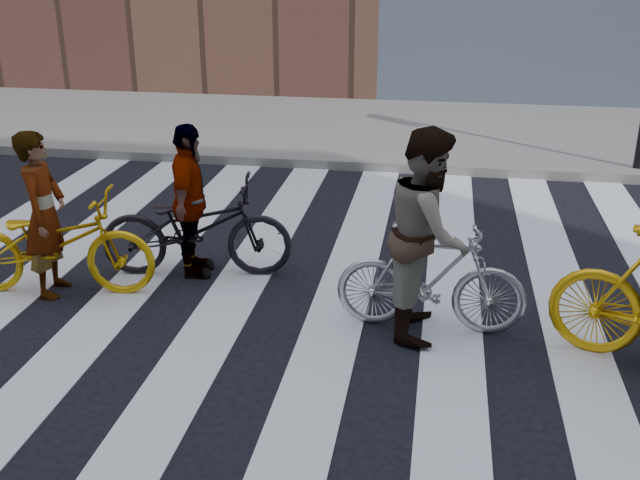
% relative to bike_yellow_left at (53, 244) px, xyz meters
% --- Properties ---
extents(ground, '(100.00, 100.00, 0.00)m').
position_rel_bike_yellow_left_xyz_m(ground, '(2.33, -0.22, -0.53)').
color(ground, black).
rests_on(ground, ground).
extents(sidewalk_far, '(100.00, 5.00, 0.15)m').
position_rel_bike_yellow_left_xyz_m(sidewalk_far, '(2.33, 7.28, -0.46)').
color(sidewalk_far, gray).
rests_on(sidewalk_far, ground).
extents(zebra_crosswalk, '(8.25, 10.00, 0.01)m').
position_rel_bike_yellow_left_xyz_m(zebra_crosswalk, '(2.33, -0.22, -0.53)').
color(zebra_crosswalk, silver).
rests_on(zebra_crosswalk, ground).
extents(bike_yellow_left, '(2.11, 0.98, 1.07)m').
position_rel_bike_yellow_left_xyz_m(bike_yellow_left, '(0.00, 0.00, 0.00)').
color(bike_yellow_left, '#E2AA0C').
rests_on(bike_yellow_left, ground).
extents(bike_silver_mid, '(1.73, 0.52, 1.03)m').
position_rel_bike_yellow_left_xyz_m(bike_silver_mid, '(3.76, -0.17, -0.02)').
color(bike_silver_mid, '#B5B7BF').
rests_on(bike_silver_mid, ground).
extents(bike_dark_rear, '(2.11, 1.01, 1.06)m').
position_rel_bike_yellow_left_xyz_m(bike_dark_rear, '(1.27, 0.66, -0.00)').
color(bike_dark_rear, black).
rests_on(bike_dark_rear, ground).
extents(rider_left, '(0.48, 0.66, 1.69)m').
position_rel_bike_yellow_left_xyz_m(rider_left, '(-0.05, -0.00, 0.31)').
color(rider_left, slate).
rests_on(rider_left, ground).
extents(rider_mid, '(0.74, 0.94, 1.90)m').
position_rel_bike_yellow_left_xyz_m(rider_mid, '(3.71, -0.17, 0.42)').
color(rider_mid, slate).
rests_on(rider_mid, ground).
extents(rider_rear, '(0.54, 1.01, 1.65)m').
position_rel_bike_yellow_left_xyz_m(rider_rear, '(1.22, 0.66, 0.29)').
color(rider_rear, slate).
rests_on(rider_rear, ground).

